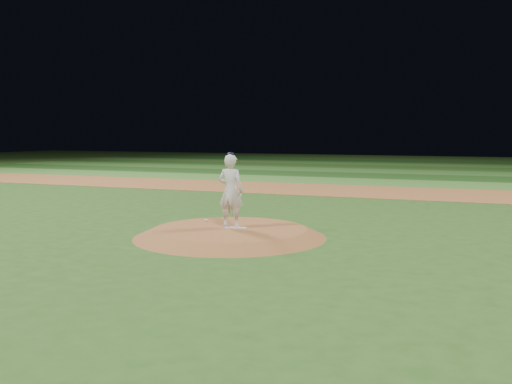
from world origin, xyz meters
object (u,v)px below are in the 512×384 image
at_px(pitchers_mound, 230,233).
at_px(pitching_rubber, 236,228).
at_px(pitcher_on_mound, 231,191).
at_px(rosin_bag, 206,220).

bearing_deg(pitchers_mound, pitching_rubber, 20.62).
relative_size(pitching_rubber, pitcher_on_mound, 0.29).
bearing_deg(pitcher_on_mound, rosin_bag, 147.28).
height_order(rosin_bag, pitcher_on_mound, pitcher_on_mound).
distance_m(pitchers_mound, pitching_rubber, 0.21).
distance_m(pitching_rubber, rosin_bag, 1.62).
bearing_deg(rosin_bag, pitching_rubber, -31.94).
relative_size(pitchers_mound, rosin_bag, 50.57).
bearing_deg(rosin_bag, pitchers_mound, -36.77).
xyz_separation_m(rosin_bag, pitcher_on_mound, (1.19, -0.76, 1.04)).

